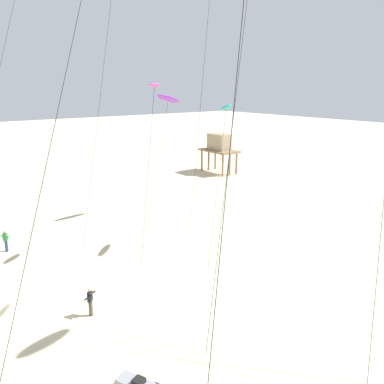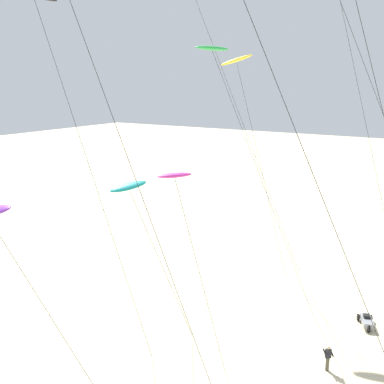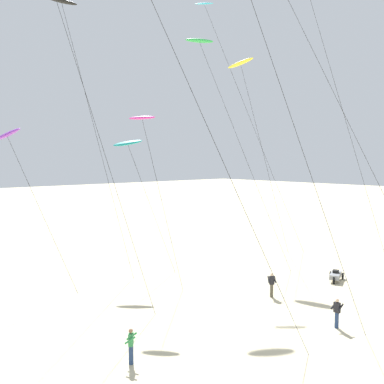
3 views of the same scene
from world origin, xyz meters
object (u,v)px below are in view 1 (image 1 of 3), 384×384
object	(u,v)px
kite_magenta	(154,88)
kite_flyer_furthest	(90,301)
kite_purple	(168,99)
kite_flyer_nearest	(6,241)
kite_teal	(226,109)
stilt_house	(219,145)

from	to	relation	value
kite_magenta	kite_flyer_furthest	xyz separation A→B (m)	(5.17, -7.67, -11.29)
kite_purple	kite_magenta	size ratio (longest dim) A/B	0.94
kite_flyer_nearest	kite_magenta	bearing A→B (deg)	52.02
kite_teal	kite_flyer_furthest	bearing A→B (deg)	-75.52
kite_teal	stilt_house	size ratio (longest dim) A/B	1.93
stilt_house	kite_purple	bearing A→B (deg)	-54.47
kite_flyer_furthest	kite_flyer_nearest	bearing A→B (deg)	-173.19
kite_flyer_furthest	kite_teal	bearing A→B (deg)	104.48
kite_flyer_nearest	kite_flyer_furthest	xyz separation A→B (m)	(12.31, 1.47, 0.00)
kite_teal	kite_magenta	size ratio (longest dim) A/B	0.89
kite_teal	kite_flyer_furthest	world-z (taller)	kite_teal
kite_teal	kite_flyer_furthest	xyz separation A→B (m)	(3.26, -12.60, -9.79)
kite_teal	kite_flyer_furthest	distance (m)	16.29
kite_purple	kite_teal	bearing A→B (deg)	-7.18
kite_magenta	kite_flyer_furthest	distance (m)	14.60
kite_teal	kite_flyer_furthest	size ratio (longest dim) A/B	6.72
kite_purple	stilt_house	xyz separation A→B (m)	(-11.86, 16.62, -7.10)
kite_teal	kite_purple	distance (m)	9.38
kite_teal	kite_purple	world-z (taller)	kite_purple
kite_magenta	stilt_house	world-z (taller)	kite_magenta
kite_purple	kite_flyer_nearest	bearing A→B (deg)	-89.09
kite_flyer_furthest	stilt_house	bearing A→B (deg)	128.78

